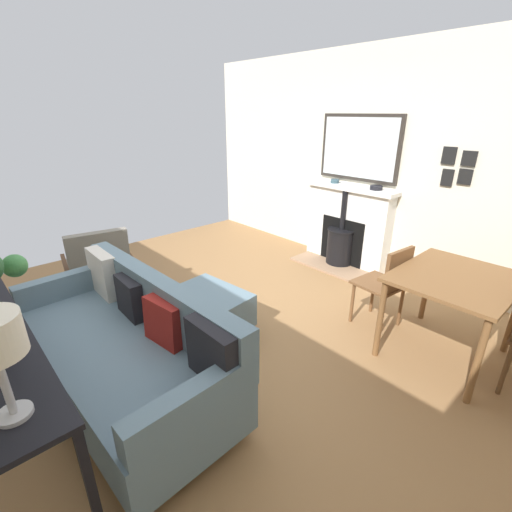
# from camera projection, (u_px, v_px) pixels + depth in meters

# --- Properties ---
(ground_plane) EXTENTS (4.92, 5.51, 0.01)m
(ground_plane) POSITION_uv_depth(u_px,v_px,m) (211.00, 325.00, 3.50)
(ground_plane) COLOR olive
(wall_left) EXTENTS (0.12, 5.51, 2.67)m
(wall_left) POSITION_uv_depth(u_px,v_px,m) (364.00, 163.00, 4.53)
(wall_left) COLOR silver
(wall_left) RESTS_ON ground
(fireplace) EXTENTS (0.61, 1.25, 1.06)m
(fireplace) POSITION_uv_depth(u_px,v_px,m) (346.00, 231.00, 4.76)
(fireplace) COLOR #9E7A5B
(fireplace) RESTS_ON ground
(mirror_over_mantel) EXTENTS (0.04, 1.10, 0.80)m
(mirror_over_mantel) POSITION_uv_depth(u_px,v_px,m) (359.00, 148.00, 4.44)
(mirror_over_mantel) COLOR #2D2823
(mantel_bowl_near) EXTENTS (0.11, 0.11, 0.05)m
(mantel_bowl_near) POSITION_uv_depth(u_px,v_px,m) (335.00, 181.00, 4.71)
(mantel_bowl_near) COLOR #334C56
(mantel_bowl_near) RESTS_ON fireplace
(mantel_bowl_far) EXTENTS (0.15, 0.15, 0.05)m
(mantel_bowl_far) POSITION_uv_depth(u_px,v_px,m) (376.00, 187.00, 4.30)
(mantel_bowl_far) COLOR black
(mantel_bowl_far) RESTS_ON fireplace
(sofa) EXTENTS (0.92, 2.05, 0.83)m
(sofa) POSITION_uv_depth(u_px,v_px,m) (126.00, 346.00, 2.59)
(sofa) COLOR #B2B2B7
(sofa) RESTS_ON ground
(ottoman) EXTENTS (0.64, 0.76, 0.40)m
(ottoman) POSITION_uv_depth(u_px,v_px,m) (208.00, 309.00, 3.30)
(ottoman) COLOR #B2B2B7
(ottoman) RESTS_ON ground
(armchair_accent) EXTENTS (0.77, 0.69, 0.81)m
(armchair_accent) POSITION_uv_depth(u_px,v_px,m) (98.00, 260.00, 3.86)
(armchair_accent) COLOR #4C3321
(armchair_accent) RESTS_ON ground
(dining_table) EXTENTS (0.98, 0.83, 0.73)m
(dining_table) POSITION_uv_depth(u_px,v_px,m) (455.00, 287.00, 2.85)
(dining_table) COLOR brown
(dining_table) RESTS_ON ground
(dining_chair_near_fireplace) EXTENTS (0.44, 0.44, 0.83)m
(dining_chair_near_fireplace) POSITION_uv_depth(u_px,v_px,m) (387.00, 281.00, 3.28)
(dining_chair_near_fireplace) COLOR brown
(dining_chair_near_fireplace) RESTS_ON ground
(photo_gallery_row) EXTENTS (0.02, 0.33, 0.40)m
(photo_gallery_row) POSITION_uv_depth(u_px,v_px,m) (457.00, 167.00, 3.69)
(photo_gallery_row) COLOR black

